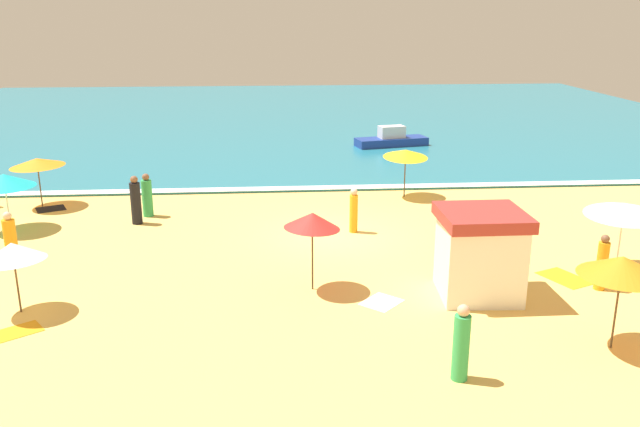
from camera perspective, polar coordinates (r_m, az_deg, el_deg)
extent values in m
plane|color=#EDBC60|center=(23.42, 1.25, -1.88)|extent=(60.00, 60.00, 0.00)
cube|color=teal|center=(50.67, -1.83, 8.39)|extent=(60.00, 44.00, 0.10)
cube|color=white|center=(29.41, 0.07, 2.25)|extent=(57.00, 0.70, 0.01)
cube|color=white|center=(18.72, 13.59, -3.87)|extent=(2.22, 2.19, 2.11)
cube|color=#A5332D|center=(18.34, 13.85, -0.30)|extent=(2.26, 2.23, 0.33)
cylinder|color=silver|center=(21.87, 24.49, -1.93)|extent=(0.05, 0.05, 2.11)
cone|color=white|center=(21.61, 24.78, 0.37)|extent=(3.19, 3.19, 0.51)
cylinder|color=silver|center=(26.26, -25.40, 0.84)|extent=(0.05, 0.05, 2.03)
cone|color=#19B7C6|center=(26.07, -25.63, 2.60)|extent=(3.02, 3.02, 0.48)
cylinder|color=#4C3823|center=(28.98, -23.06, 2.43)|extent=(0.05, 0.05, 1.95)
cone|color=orange|center=(28.79, -23.25, 4.08)|extent=(2.59, 2.59, 0.41)
cylinder|color=#4C3823|center=(18.55, -0.66, -3.37)|extent=(0.05, 0.05, 2.23)
cone|color=red|center=(18.25, -0.67, -0.60)|extent=(2.01, 2.00, 0.54)
cylinder|color=#4C3823|center=(28.31, 7.34, 3.41)|extent=(0.05, 0.05, 2.01)
cone|color=yellow|center=(28.12, 7.41, 5.17)|extent=(2.05, 2.07, 0.49)
cylinder|color=#4C3823|center=(18.93, -24.74, -5.15)|extent=(0.05, 0.05, 1.88)
cone|color=white|center=(18.68, -25.02, -3.01)|extent=(2.33, 2.34, 0.60)
cylinder|color=#4C3823|center=(16.82, 24.26, -7.13)|extent=(0.05, 0.05, 2.24)
cone|color=orange|center=(16.48, 24.65, -4.15)|extent=(2.72, 2.72, 0.49)
cylinder|color=green|center=(26.28, -14.70, 1.29)|extent=(0.47, 0.47, 1.43)
sphere|color=brown|center=(26.08, -14.83, 3.06)|extent=(0.27, 0.27, 0.27)
cylinder|color=orange|center=(20.31, 23.16, -4.19)|extent=(0.37, 0.37, 1.41)
sphere|color=brown|center=(20.06, 23.43, -2.02)|extent=(0.24, 0.24, 0.24)
cylinder|color=orange|center=(23.20, -25.17, -2.03)|extent=(0.56, 0.56, 1.31)
sphere|color=beige|center=(22.98, -25.41, -0.19)|extent=(0.27, 0.27, 0.27)
cylinder|color=orange|center=(23.59, 2.92, -0.01)|extent=(0.41, 0.41, 1.38)
sphere|color=#DBA884|center=(23.37, 2.95, 1.88)|extent=(0.26, 0.26, 0.26)
cylinder|color=green|center=(14.59, 12.07, -11.27)|extent=(0.40, 0.40, 1.49)
sphere|color=#DBA884|center=(14.21, 12.29, -8.19)|extent=(0.27, 0.27, 0.27)
cylinder|color=black|center=(25.43, -15.61, 0.85)|extent=(0.53, 0.53, 1.57)
sphere|color=brown|center=(25.20, -15.78, 2.84)|extent=(0.28, 0.28, 0.28)
cube|color=orange|center=(21.00, 20.38, -5.25)|extent=(1.48, 1.74, 0.01)
cube|color=black|center=(28.67, -22.23, 0.38)|extent=(1.37, 1.29, 0.01)
cube|color=orange|center=(18.13, -25.36, -9.40)|extent=(1.69, 1.52, 0.01)
cube|color=white|center=(18.19, 5.34, -7.64)|extent=(1.33, 1.34, 0.01)
cube|color=navy|center=(39.13, 6.18, 6.19)|extent=(4.39, 2.23, 0.47)
cube|color=silver|center=(39.02, 6.21, 7.03)|extent=(1.61, 1.11, 0.69)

